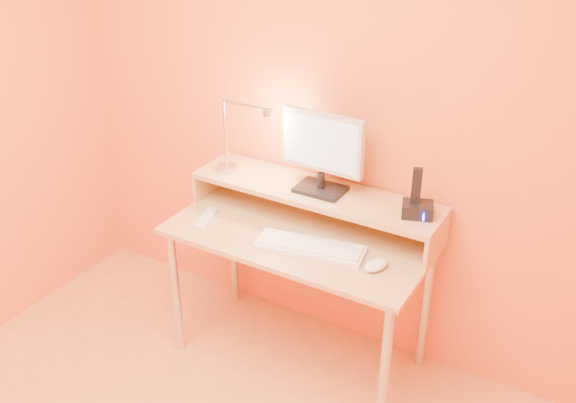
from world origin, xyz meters
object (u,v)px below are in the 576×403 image
Objects in this scene: phone_dock at (417,210)px; remote_control at (207,218)px; monitor_panel at (323,142)px; lamp_base at (227,168)px; keyboard at (310,248)px; mouse at (376,265)px.

remote_control is (-0.93, -0.26, -0.18)m from phone_dock.
monitor_panel is 2.24× the size of remote_control.
monitor_panel is 3.96× the size of lamp_base.
remote_control is (-0.55, -0.01, -0.00)m from keyboard.
monitor_panel is 3.34× the size of mouse.
monitor_panel is 0.55m from lamp_base.
mouse reaches higher than keyboard.
mouse is (0.39, -0.25, -0.38)m from monitor_panel.
remote_control is at bearing -81.11° from lamp_base.
lamp_base is at bearing 81.25° from remote_control.
phone_dock is 1.10× the size of mouse.
lamp_base is 0.77× the size of phone_dock.
phone_dock is 0.98m from remote_control.
phone_dock reaches higher than keyboard.
remote_control is (-0.47, -0.27, -0.39)m from monitor_panel.
mouse is at bearing -126.89° from phone_dock.
phone_dock is at bearing 91.93° from mouse.
monitor_panel is at bearing 4.56° from lamp_base.
monitor_panel is 0.83× the size of keyboard.
lamp_base reaches higher than remote_control.
monitor_panel is at bearing 166.96° from mouse.
monitor_panel is 0.60m from mouse.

